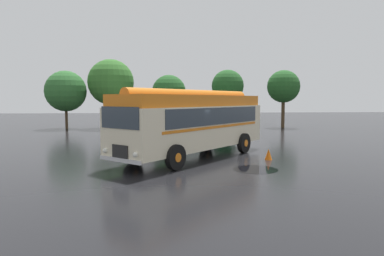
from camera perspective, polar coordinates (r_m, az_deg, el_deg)
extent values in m
plane|color=black|center=(17.46, -1.40, -5.10)|extent=(120.00, 120.00, 0.00)
cube|color=beige|center=(17.64, 0.45, 0.24)|extent=(8.59, 9.07, 2.10)
cube|color=orange|center=(17.58, 0.45, 4.57)|extent=(8.30, 8.79, 0.56)
cylinder|color=orange|center=(17.59, 0.45, 5.42)|extent=(6.85, 7.42, 0.60)
cube|color=#2D3842|center=(17.13, 4.45, 2.01)|extent=(5.42, 5.93, 0.84)
cube|color=#2D3842|center=(18.62, -2.13, 2.24)|extent=(5.42, 5.93, 0.84)
cube|color=orange|center=(17.08, 4.25, 0.18)|extent=(5.55, 6.08, 0.12)
cube|color=orange|center=(18.57, -2.31, 0.56)|extent=(5.55, 6.08, 0.12)
cube|color=#2D3842|center=(13.91, -11.98, 1.69)|extent=(1.65, 1.51, 0.88)
cube|color=black|center=(14.04, -11.90, -3.90)|extent=(0.71, 0.65, 0.56)
cube|color=silver|center=(14.08, -11.94, -5.24)|extent=(1.82, 1.67, 0.16)
sphere|color=white|center=(13.38, -9.39, -4.42)|extent=(0.22, 0.22, 0.22)
sphere|color=white|center=(14.72, -14.23, -3.66)|extent=(0.22, 0.22, 0.22)
cylinder|color=black|center=(14.55, -2.74, -4.90)|extent=(0.95, 1.00, 1.10)
cylinder|color=orange|center=(14.55, -2.74, -4.90)|extent=(0.50, 0.50, 0.39)
cylinder|color=black|center=(16.32, -9.79, -3.91)|extent=(0.95, 1.00, 1.10)
cylinder|color=orange|center=(16.32, -9.79, -3.91)|extent=(0.50, 0.50, 0.39)
cylinder|color=black|center=(19.49, 8.64, -2.48)|extent=(0.95, 1.00, 1.10)
cylinder|color=orange|center=(19.49, 8.64, -2.48)|extent=(0.50, 0.50, 0.39)
cylinder|color=black|center=(20.84, 2.34, -1.96)|extent=(0.95, 1.00, 1.10)
cylinder|color=orange|center=(20.84, 2.34, -1.96)|extent=(0.50, 0.50, 0.39)
cube|color=#B7BABF|center=(29.92, -5.80, 0.30)|extent=(1.80, 4.24, 0.70)
cube|color=#B7BABF|center=(30.03, -5.81, 1.59)|extent=(1.55, 2.22, 0.64)
cube|color=#2D3842|center=(30.05, -4.37, 1.61)|extent=(0.07, 1.93, 0.50)
cube|color=#2D3842|center=(30.03, -7.26, 1.58)|extent=(0.07, 1.93, 0.50)
cylinder|color=black|center=(28.68, -4.00, -0.59)|extent=(0.22, 0.64, 0.64)
cylinder|color=black|center=(28.66, -7.51, -0.62)|extent=(0.22, 0.64, 0.64)
cylinder|color=black|center=(31.27, -4.22, -0.14)|extent=(0.22, 0.64, 0.64)
cylinder|color=black|center=(31.25, -7.44, -0.17)|extent=(0.22, 0.64, 0.64)
cube|color=#144C28|center=(30.67, -0.41, 0.43)|extent=(1.79, 4.24, 0.70)
cube|color=#144C28|center=(30.78, -0.43, 1.69)|extent=(1.54, 2.22, 0.64)
cube|color=#2D3842|center=(30.83, 0.98, 1.70)|extent=(0.07, 1.93, 0.50)
cube|color=#2D3842|center=(30.74, -1.84, 1.69)|extent=(0.07, 1.93, 0.50)
cylinder|color=black|center=(29.48, 1.46, -0.43)|extent=(0.21, 0.64, 0.64)
cylinder|color=black|center=(29.36, -1.96, -0.45)|extent=(0.21, 0.64, 0.64)
cylinder|color=black|center=(32.06, 1.02, -0.01)|extent=(0.21, 0.64, 0.64)
cylinder|color=black|center=(31.95, -2.13, -0.03)|extent=(0.21, 0.64, 0.64)
cube|color=#144C28|center=(30.10, 4.81, 0.33)|extent=(1.82, 4.25, 0.70)
cube|color=#144C28|center=(30.20, 4.76, 1.62)|extent=(1.56, 2.23, 0.64)
cube|color=#2D3842|center=(30.36, 6.16, 1.62)|extent=(0.08, 1.93, 0.50)
cube|color=#2D3842|center=(30.05, 3.34, 1.61)|extent=(0.08, 1.93, 0.50)
cylinder|color=black|center=(29.06, 7.02, -0.54)|extent=(0.22, 0.65, 0.64)
cylinder|color=black|center=(28.68, 3.61, -0.58)|extent=(0.22, 0.65, 0.64)
cylinder|color=black|center=(31.58, 5.89, -0.11)|extent=(0.22, 0.65, 0.64)
cylinder|color=black|center=(31.24, 2.74, -0.14)|extent=(0.22, 0.65, 0.64)
cube|color=silver|center=(30.70, -11.23, 1.80)|extent=(2.07, 3.98, 2.10)
cube|color=#A4A4A4|center=(27.84, -11.95, 0.98)|extent=(1.93, 1.77, 1.60)
cube|color=#2D3842|center=(26.95, -12.21, 1.45)|extent=(1.70, 0.06, 0.72)
cylinder|color=black|center=(27.84, -9.78, -0.64)|extent=(0.25, 0.80, 0.80)
cylinder|color=black|center=(28.12, -14.01, -0.66)|extent=(0.25, 0.80, 0.80)
cylinder|color=black|center=(31.38, -9.16, -0.03)|extent=(0.25, 0.80, 0.80)
cylinder|color=black|center=(31.62, -12.91, -0.05)|extent=(0.25, 0.80, 0.80)
cylinder|color=#4C3823|center=(37.51, -20.19, 1.66)|extent=(0.27, 0.27, 2.29)
sphere|color=#2D662D|center=(37.48, -20.31, 5.79)|extent=(4.16, 4.16, 4.16)
sphere|color=#2D662D|center=(37.92, -20.78, 5.84)|extent=(2.62, 2.62, 2.62)
cylinder|color=#4C3823|center=(36.82, -13.27, 2.33)|extent=(0.36, 0.36, 3.01)
sphere|color=#336B28|center=(36.84, -13.37, 7.44)|extent=(4.74, 4.74, 4.74)
sphere|color=#336B28|center=(36.74, -13.98, 7.40)|extent=(3.57, 3.57, 3.57)
cylinder|color=#4C3823|center=(36.27, -3.84, 1.97)|extent=(0.34, 0.34, 2.46)
sphere|color=#235623|center=(36.24, -3.86, 6.03)|extent=(3.56, 3.56, 3.56)
sphere|color=#235623|center=(36.50, -3.42, 5.93)|extent=(2.09, 2.09, 2.09)
cylinder|color=#4C3823|center=(36.06, 5.92, 2.50)|extent=(0.39, 0.39, 3.16)
sphere|color=#235623|center=(36.06, 5.96, 7.01)|extent=(3.34, 3.34, 3.34)
sphere|color=#235623|center=(36.39, 6.11, 7.57)|extent=(2.19, 2.19, 2.19)
cylinder|color=#4C3823|center=(37.82, 14.92, 2.42)|extent=(0.36, 0.36, 3.09)
sphere|color=#235623|center=(37.82, 15.01, 6.71)|extent=(3.45, 3.45, 3.45)
sphere|color=#235623|center=(37.52, 14.88, 6.88)|extent=(2.11, 2.11, 2.11)
cone|color=orange|center=(17.46, 12.63, -4.30)|extent=(0.36, 0.36, 0.55)
cylinder|color=black|center=(15.02, 10.53, -6.78)|extent=(1.92, 1.92, 0.01)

